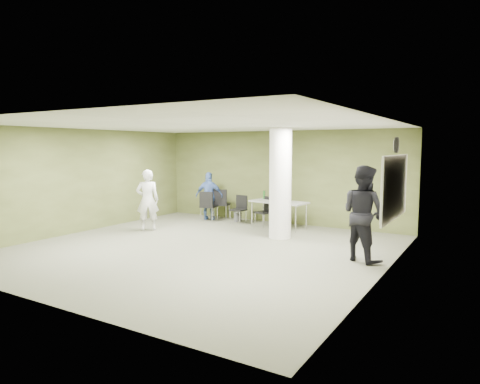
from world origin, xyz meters
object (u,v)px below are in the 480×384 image
Objects in this scene: folding_table at (278,203)px; man_black at (363,213)px; woman_white at (148,200)px; man_blue at (209,196)px; chair_back_left at (208,204)px.

man_black is at bearing -29.72° from folding_table.
man_black reaches higher than folding_table.
man_blue is at bearing -144.56° from woman_white.
man_black is 6.04m from man_blue.
man_black reaches higher than chair_back_left.
woman_white is 1.11× the size of man_blue.
man_black is (3.01, -2.30, 0.25)m from folding_table.
chair_back_left is at bearing 96.80° from man_blue.
man_blue is (0.48, 2.29, -0.09)m from woman_white.
man_black is (5.99, -0.16, 0.13)m from woman_white.
woman_white reaches higher than chair_back_left.
woman_white is 0.87× the size of man_black.
woman_white is 2.35m from man_blue.
woman_white is 6.00m from man_black.
chair_back_left is 0.36m from man_blue.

